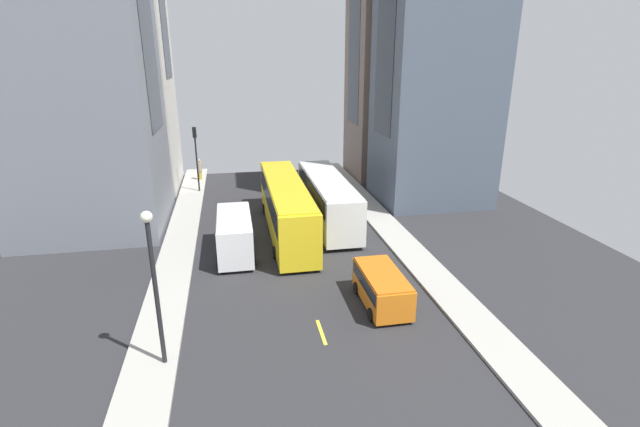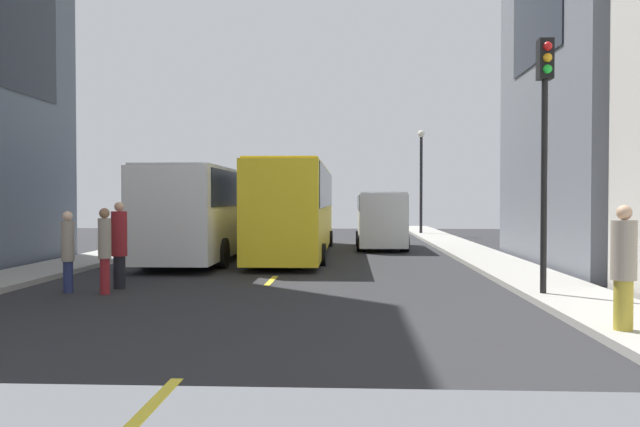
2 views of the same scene
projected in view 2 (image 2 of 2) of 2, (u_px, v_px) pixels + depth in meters
name	position (u px, v px, depth m)	size (l,w,h in m)	color
ground_plane	(301.00, 250.00, 27.84)	(40.55, 40.55, 0.00)	#28282B
sidewalk_west	(142.00, 248.00, 28.18)	(2.13, 44.00, 0.15)	#9E9B93
sidewalk_east	(464.00, 249.00, 27.50)	(2.13, 44.00, 0.15)	#9E9B93
lane_stripe_0	(152.00, 405.00, 6.87)	(0.16, 2.00, 0.01)	yellow
lane_stripe_1	(271.00, 281.00, 17.36)	(0.16, 2.00, 0.01)	yellow
lane_stripe_2	(301.00, 250.00, 27.84)	(0.16, 2.00, 0.01)	yellow
lane_stripe_3	(314.00, 236.00, 38.33)	(0.16, 2.00, 0.01)	yellow
lane_stripe_4	(322.00, 228.00, 48.81)	(0.16, 2.00, 0.01)	yellow
city_bus_white	(210.00, 206.00, 24.15)	(2.80, 11.86, 3.35)	silver
streetcar_yellow	(297.00, 203.00, 25.59)	(2.70, 13.82, 3.59)	yellow
delivery_van_white	(381.00, 216.00, 28.74)	(2.25, 5.65, 2.58)	white
car_orange_0	(254.00, 220.00, 36.61)	(2.07, 4.27, 1.75)	orange
pedestrian_waiting_curb	(119.00, 243.00, 15.83)	(0.39, 0.39, 2.20)	black
pedestrian_crossing_mid	(68.00, 249.00, 15.14)	(0.31, 0.31, 1.98)	navy
pedestrian_crossing_near	(105.00, 247.00, 14.87)	(0.30, 0.30, 2.06)	maroon
pedestrian_walking_far	(624.00, 264.00, 10.09)	(0.40, 0.40, 2.03)	gold
traffic_light_near_corner	(545.00, 116.00, 13.98)	(0.32, 0.44, 5.70)	black
streetlamp_near	(421.00, 169.00, 39.01)	(0.44, 0.44, 6.42)	black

